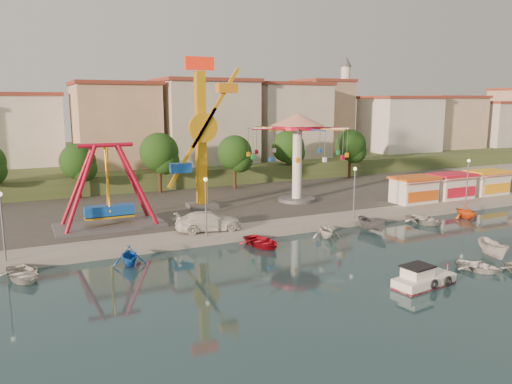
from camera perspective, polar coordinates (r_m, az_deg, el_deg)
ground at (r=37.76m, az=13.12°, el=-9.13°), size 200.00×200.00×0.00m
quay_deck at (r=93.13m, az=-11.49°, el=2.66°), size 200.00×100.00×0.60m
asphalt_pad at (r=62.94m, az=-4.19°, el=-0.50°), size 90.00×28.00×0.01m
hill_terrace at (r=97.81m, az=-12.25°, el=3.70°), size 200.00×60.00×3.00m
pirate_ship_ride at (r=48.93m, az=-16.57°, el=0.48°), size 10.00×5.00×8.00m
kamikaze_tower at (r=55.27m, az=-5.96°, el=6.25°), size 5.81×3.10×16.50m
wave_swinger at (r=59.02m, az=4.76°, el=6.21°), size 11.60×11.60×10.40m
booth_left at (r=61.67m, az=17.60°, el=0.28°), size 5.40×3.78×3.08m
booth_mid at (r=65.96m, az=21.45°, el=0.68°), size 5.40×3.78×3.08m
booth_right at (r=70.66m, az=24.92°, el=1.03°), size 5.40×3.78×3.08m
lamp_post_0 at (r=41.58m, az=-26.95°, el=-3.75°), size 0.14×0.14×5.00m
lamp_post_1 at (r=44.09m, az=-5.73°, el=-1.91°), size 0.14×0.14×5.00m
lamp_post_2 at (r=51.67m, az=11.16°, el=-0.24°), size 0.14×0.14×5.00m
lamp_post_3 at (r=62.52m, az=22.98°, el=0.95°), size 0.14×0.14×5.00m
tree_1 at (r=64.50m, az=-19.71°, el=3.31°), size 4.35×4.35×6.80m
tree_2 at (r=65.80m, az=-11.01°, el=4.48°), size 5.02×5.02×7.85m
tree_3 at (r=67.73m, az=-2.46°, el=4.52°), size 4.68×4.68×7.32m
tree_4 at (r=74.82m, az=3.69°, el=5.21°), size 4.86×4.86×7.60m
tree_5 at (r=78.74m, az=10.73°, el=5.27°), size 4.83×4.83×7.54m
building_1 at (r=79.07m, az=-24.89°, el=5.69°), size 12.33×9.01×8.63m
building_2 at (r=80.87m, az=-15.57°, el=7.27°), size 11.95×9.28×11.23m
building_3 at (r=81.53m, az=-5.49°, el=6.91°), size 12.59×10.50×9.20m
building_4 at (r=90.12m, az=1.86°, el=7.28°), size 10.75×9.23×9.24m
building_5 at (r=95.43m, az=9.55°, el=7.91°), size 12.77×10.96×11.21m
building_6 at (r=101.48m, az=15.57°, el=8.14°), size 8.23×8.98×12.36m
building_7 at (r=113.22m, az=18.44°, el=7.27°), size 11.59×10.93×8.76m
building_8 at (r=119.04m, az=25.55°, el=7.84°), size 12.84×9.28×12.58m
minaret at (r=100.45m, az=10.11°, el=10.26°), size 2.80×2.80×18.00m
cabin_motorboat at (r=36.24m, az=18.51°, el=-9.51°), size 4.84×2.38×1.64m
rowboat_a at (r=40.84m, az=24.09°, el=-7.78°), size 3.43×3.95×0.68m
skiff at (r=44.55m, az=25.49°, el=-5.92°), size 2.63×3.95×1.43m
van at (r=46.38m, az=-5.46°, el=-3.34°), size 6.36×3.23×1.77m
moored_boat_0 at (r=39.18m, az=-25.13°, el=-8.48°), size 3.90×4.74×0.85m
moored_boat_1 at (r=39.74m, az=-14.29°, el=-7.02°), size 2.95×3.29×1.55m
moored_boat_3 at (r=43.38m, az=0.67°, el=-5.70°), size 3.67×4.60×0.85m
moored_boat_4 at (r=46.50m, az=7.98°, el=-4.26°), size 3.17×3.46×1.54m
moored_boat_5 at (r=49.64m, az=13.17°, el=-3.61°), size 1.82×3.66×1.35m
moored_boat_6 at (r=54.14m, az=18.76°, el=-3.01°), size 3.42×4.43×0.85m
moored_boat_7 at (r=58.16m, az=22.82°, el=-2.01°), size 2.96×3.32×1.58m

